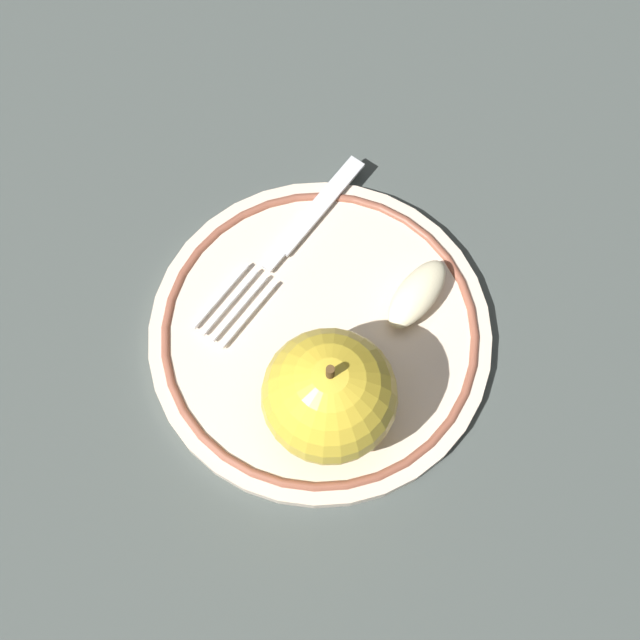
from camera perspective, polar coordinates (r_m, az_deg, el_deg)
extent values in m
plane|color=#474F4B|center=(0.61, -1.61, -2.11)|extent=(2.00, 2.00, 0.00)
cylinder|color=beige|center=(0.61, 0.00, -0.97)|extent=(0.23, 0.23, 0.01)
torus|color=#98543F|center=(0.60, 0.00, -0.80)|extent=(0.22, 0.22, 0.01)
sphere|color=gold|center=(0.54, 0.60, -4.89)|extent=(0.08, 0.08, 0.08)
cylinder|color=brown|center=(0.50, 0.66, -3.38)|extent=(0.01, 0.01, 0.01)
ellipsoid|color=#F9ECC0|center=(0.60, 6.24, 1.67)|extent=(0.06, 0.03, 0.02)
cube|color=silver|center=(0.64, 0.01, 7.36)|extent=(0.09, 0.01, 0.00)
cube|color=silver|center=(0.62, -3.02, 3.84)|extent=(0.02, 0.01, 0.00)
cube|color=silver|center=(0.61, -6.07, 1.91)|extent=(0.06, 0.00, 0.00)
cube|color=silver|center=(0.61, -5.48, 1.49)|extent=(0.06, 0.00, 0.00)
cube|color=silver|center=(0.61, -4.90, 1.07)|extent=(0.06, 0.00, 0.00)
cube|color=silver|center=(0.60, -4.31, 0.65)|extent=(0.06, 0.00, 0.00)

